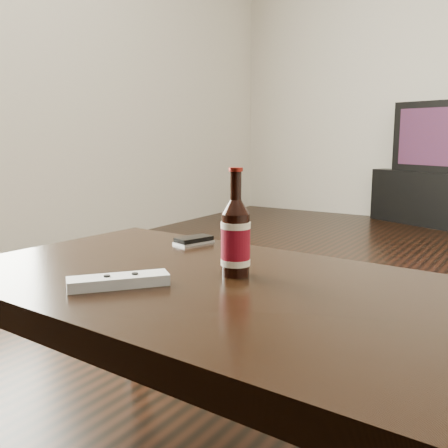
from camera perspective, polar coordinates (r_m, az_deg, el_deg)
The scene contains 5 objects.
tv_stand at distance 4.77m, azimuth 22.99°, elevation 2.62°, with size 1.11×0.56×0.45m, color black.
coffee_table at distance 1.15m, azimuth -1.38°, elevation -8.90°, with size 1.24×0.78×0.45m.
beer_bottle at distance 1.14m, azimuth 1.27°, elevation -1.55°, with size 0.07×0.07×0.24m.
phone at distance 1.50m, azimuth -3.32°, elevation -1.79°, with size 0.09×0.12×0.02m.
remote at distance 1.10m, azimuth -11.42°, elevation -6.10°, with size 0.17×0.19×0.03m.
Camera 1 is at (0.22, -1.80, 0.75)m, focal length 42.00 mm.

